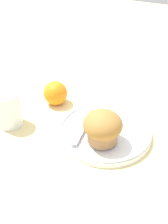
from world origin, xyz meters
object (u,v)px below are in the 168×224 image
at_px(orange_fruit, 55,93).
at_px(juice_glass, 8,110).
at_px(muffin, 103,127).
at_px(butter_knife, 85,123).

bearing_deg(orange_fruit, juice_glass, 163.45).
distance_m(muffin, juice_glass, 0.25).
relative_size(muffin, juice_glass, 0.99).
height_order(butter_knife, juice_glass, juice_glass).
bearing_deg(muffin, juice_glass, 101.61).
xyz_separation_m(orange_fruit, juice_glass, (-0.14, 0.04, 0.01)).
bearing_deg(butter_knife, muffin, -128.96).
bearing_deg(orange_fruit, muffin, -114.43).
distance_m(orange_fruit, juice_glass, 0.15).
bearing_deg(muffin, butter_knife, 64.32).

